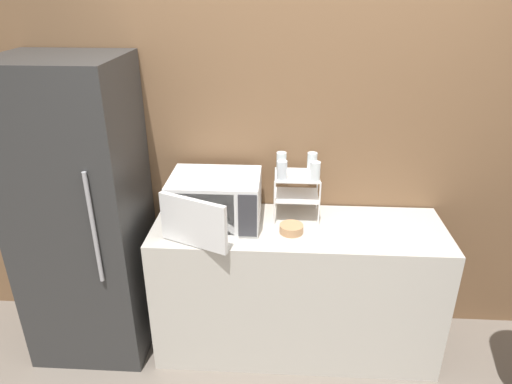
# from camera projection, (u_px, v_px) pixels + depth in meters

# --- Properties ---
(ground_plane) EXTENTS (12.00, 12.00, 0.00)m
(ground_plane) POSITION_uv_depth(u_px,v_px,m) (294.00, 375.00, 2.88)
(ground_plane) COLOR #6B6056
(wall_back) EXTENTS (8.00, 0.06, 2.60)m
(wall_back) POSITION_uv_depth(u_px,v_px,m) (300.00, 147.00, 2.91)
(wall_back) COLOR brown
(wall_back) RESTS_ON ground_plane
(counter) EXTENTS (1.78, 0.59, 0.91)m
(counter) POSITION_uv_depth(u_px,v_px,m) (296.00, 288.00, 2.96)
(counter) COLOR #B7B2A8
(counter) RESTS_ON ground_plane
(microwave) EXTENTS (0.55, 0.60, 0.30)m
(microwave) POSITION_uv_depth(u_px,v_px,m) (214.00, 201.00, 2.75)
(microwave) COLOR silver
(microwave) RESTS_ON counter
(dish_rack) EXTENTS (0.28, 0.23, 0.28)m
(dish_rack) POSITION_uv_depth(u_px,v_px,m) (297.00, 186.00, 2.81)
(dish_rack) COLOR white
(dish_rack) RESTS_ON counter
(glass_front_left) EXTENTS (0.06, 0.06, 0.11)m
(glass_front_left) POSITION_uv_depth(u_px,v_px,m) (282.00, 170.00, 2.69)
(glass_front_left) COLOR silver
(glass_front_left) RESTS_ON dish_rack
(glass_back_right) EXTENTS (0.06, 0.06, 0.11)m
(glass_back_right) POSITION_uv_depth(u_px,v_px,m) (312.00, 162.00, 2.82)
(glass_back_right) COLOR silver
(glass_back_right) RESTS_ON dish_rack
(glass_front_right) EXTENTS (0.06, 0.06, 0.11)m
(glass_front_right) POSITION_uv_depth(u_px,v_px,m) (315.00, 171.00, 2.67)
(glass_front_right) COLOR silver
(glass_front_right) RESTS_ON dish_rack
(glass_back_left) EXTENTS (0.06, 0.06, 0.11)m
(glass_back_left) POSITION_uv_depth(u_px,v_px,m) (281.00, 161.00, 2.82)
(glass_back_left) COLOR silver
(glass_back_left) RESTS_ON dish_rack
(bowl) EXTENTS (0.14, 0.14, 0.05)m
(bowl) POSITION_uv_depth(u_px,v_px,m) (291.00, 229.00, 2.69)
(bowl) COLOR #AD7F56
(bowl) RESTS_ON counter
(refrigerator) EXTENTS (0.71, 0.66, 1.90)m
(refrigerator) POSITION_uv_depth(u_px,v_px,m) (83.00, 215.00, 2.80)
(refrigerator) COLOR #2D2D2D
(refrigerator) RESTS_ON ground_plane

